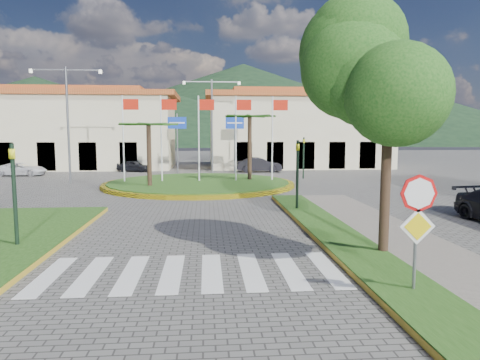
{
  "coord_description": "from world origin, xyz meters",
  "views": [
    {
      "loc": [
        0.49,
        -6.54,
        3.49
      ],
      "look_at": [
        1.64,
        8.0,
        1.9
      ],
      "focal_mm": 32.0,
      "sensor_mm": 36.0,
      "label": 1
    }
  ],
  "objects": [
    {
      "name": "ground",
      "position": [
        0.0,
        0.0,
        0.0
      ],
      "size": [
        160.0,
        160.0,
        0.0
      ],
      "primitive_type": "plane",
      "color": "#595754",
      "rests_on": "ground"
    },
    {
      "name": "sidewalk_right",
      "position": [
        6.0,
        2.0,
        0.07
      ],
      "size": [
        4.0,
        28.0,
        0.15
      ],
      "primitive_type": "cube",
      "color": "gray",
      "rests_on": "ground"
    },
    {
      "name": "verge_right",
      "position": [
        4.8,
        2.0,
        0.09
      ],
      "size": [
        1.6,
        28.0,
        0.18
      ],
      "primitive_type": "cube",
      "color": "#224915",
      "rests_on": "ground"
    },
    {
      "name": "crosswalk",
      "position": [
        0.0,
        4.0,
        0.01
      ],
      "size": [
        8.0,
        3.0,
        0.01
      ],
      "primitive_type": "cube",
      "color": "silver",
      "rests_on": "ground"
    },
    {
      "name": "roundabout_island",
      "position": [
        0.0,
        22.0,
        0.17
      ],
      "size": [
        12.7,
        12.7,
        6.0
      ],
      "color": "yellow",
      "rests_on": "ground"
    },
    {
      "name": "stop_sign",
      "position": [
        4.9,
        1.96,
        1.79
      ],
      "size": [
        0.8,
        0.11,
        2.65
      ],
      "color": "slate",
      "rests_on": "ground"
    },
    {
      "name": "deciduous_tree",
      "position": [
        5.5,
        5.0,
        5.18
      ],
      "size": [
        3.6,
        3.6,
        6.8
      ],
      "color": "black",
      "rests_on": "ground"
    },
    {
      "name": "traffic_light_left",
      "position": [
        -5.2,
        6.5,
        1.94
      ],
      "size": [
        0.15,
        0.18,
        3.2
      ],
      "color": "black",
      "rests_on": "ground"
    },
    {
      "name": "traffic_light_right",
      "position": [
        4.5,
        12.0,
        1.94
      ],
      "size": [
        0.15,
        0.18,
        3.2
      ],
      "color": "black",
      "rests_on": "ground"
    },
    {
      "name": "traffic_light_far",
      "position": [
        8.0,
        26.0,
        1.94
      ],
      "size": [
        0.18,
        0.15,
        3.2
      ],
      "color": "black",
      "rests_on": "ground"
    },
    {
      "name": "direction_sign_west",
      "position": [
        -2.0,
        30.97,
        3.53
      ],
      "size": [
        1.6,
        0.14,
        5.2
      ],
      "color": "slate",
      "rests_on": "ground"
    },
    {
      "name": "direction_sign_east",
      "position": [
        3.0,
        30.97,
        3.53
      ],
      "size": [
        1.6,
        0.14,
        5.2
      ],
      "color": "slate",
      "rests_on": "ground"
    },
    {
      "name": "street_lamp_centre",
      "position": [
        1.0,
        30.0,
        4.5
      ],
      "size": [
        4.8,
        0.16,
        8.0
      ],
      "color": "slate",
      "rests_on": "ground"
    },
    {
      "name": "street_lamp_west",
      "position": [
        -9.0,
        24.0,
        4.5
      ],
      "size": [
        4.8,
        0.16,
        8.0
      ],
      "color": "slate",
      "rests_on": "ground"
    },
    {
      "name": "building_left",
      "position": [
        -14.0,
        38.0,
        3.9
      ],
      "size": [
        23.32,
        9.54,
        8.05
      ],
      "color": "beige",
      "rests_on": "ground"
    },
    {
      "name": "building_right",
      "position": [
        10.0,
        38.0,
        3.9
      ],
      "size": [
        19.08,
        9.54,
        8.05
      ],
      "color": "beige",
      "rests_on": "ground"
    },
    {
      "name": "hill_far_west",
      "position": [
        -55.0,
        140.0,
        11.0
      ],
      "size": [
        140.0,
        140.0,
        22.0
      ],
      "primitive_type": "cone",
      "color": "black",
      "rests_on": "ground"
    },
    {
      "name": "hill_far_mid",
      "position": [
        15.0,
        160.0,
        15.0
      ],
      "size": [
        180.0,
        180.0,
        30.0
      ],
      "primitive_type": "cone",
      "color": "black",
      "rests_on": "ground"
    },
    {
      "name": "hill_far_east",
      "position": [
        70.0,
        135.0,
        9.0
      ],
      "size": [
        120.0,
        120.0,
        18.0
      ],
      "primitive_type": "cone",
      "color": "black",
      "rests_on": "ground"
    },
    {
      "name": "hill_near_back",
      "position": [
        -10.0,
        130.0,
        8.0
      ],
      "size": [
        110.0,
        110.0,
        16.0
      ],
      "primitive_type": "cone",
      "color": "black",
      "rests_on": "ground"
    },
    {
      "name": "white_van",
      "position": [
        -14.77,
        30.0,
        0.54
      ],
      "size": [
        4.0,
        2.02,
        1.08
      ],
      "primitive_type": "imported",
      "rotation": [
        0.0,
        0.0,
        1.51
      ],
      "color": "silver",
      "rests_on": "ground"
    },
    {
      "name": "car_dark_a",
      "position": [
        -6.13,
        33.21,
        0.53
      ],
      "size": [
        3.34,
        2.14,
        1.06
      ],
      "primitive_type": "imported",
      "rotation": [
        0.0,
        0.0,
        1.26
      ],
      "color": "black",
      "rests_on": "ground"
    },
    {
      "name": "car_dark_b",
      "position": [
        5.26,
        31.8,
        0.66
      ],
      "size": [
        4.08,
        1.57,
        1.33
      ],
      "primitive_type": "imported",
      "rotation": [
        0.0,
        0.0,
        1.53
      ],
      "color": "black",
      "rests_on": "ground"
    }
  ]
}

